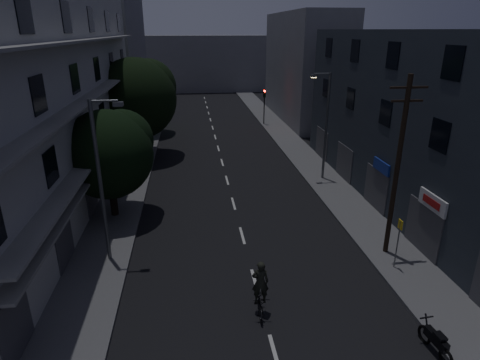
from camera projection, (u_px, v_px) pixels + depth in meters
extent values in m
plane|color=black|center=(222.00, 161.00, 35.80)|extent=(160.00, 160.00, 0.00)
cube|color=#565659|center=(136.00, 163.00, 34.89)|extent=(3.00, 90.00, 0.15)
cube|color=#565659|center=(303.00, 157.00, 36.66)|extent=(3.00, 90.00, 0.15)
cube|color=beige|center=(275.00, 354.00, 14.44)|extent=(0.15, 2.00, 0.01)
cube|color=beige|center=(255.00, 281.00, 18.62)|extent=(0.15, 2.00, 0.01)
cube|color=beige|center=(242.00, 235.00, 22.80)|extent=(0.15, 2.00, 0.01)
cube|color=beige|center=(233.00, 203.00, 26.98)|extent=(0.15, 2.00, 0.01)
cube|color=beige|center=(227.00, 180.00, 31.15)|extent=(0.15, 2.00, 0.01)
cube|color=beige|center=(222.00, 162.00, 35.33)|extent=(0.15, 2.00, 0.01)
cube|color=beige|center=(218.00, 148.00, 39.51)|extent=(0.15, 2.00, 0.01)
cube|color=beige|center=(215.00, 137.00, 43.69)|extent=(0.15, 2.00, 0.01)
cube|color=beige|center=(213.00, 128.00, 47.87)|extent=(0.15, 2.00, 0.01)
cube|color=beige|center=(210.00, 120.00, 52.05)|extent=(0.15, 2.00, 0.01)
cube|color=beige|center=(209.00, 113.00, 56.22)|extent=(0.15, 2.00, 0.01)
cube|color=beige|center=(207.00, 107.00, 60.40)|extent=(0.15, 2.00, 0.01)
cube|color=beige|center=(206.00, 102.00, 64.58)|extent=(0.15, 2.00, 0.01)
cube|color=beige|center=(204.00, 98.00, 68.76)|extent=(0.15, 2.00, 0.01)
cube|color=#B4B4AF|center=(41.00, 96.00, 25.42)|extent=(6.00, 36.00, 14.00)
cube|color=black|center=(11.00, 312.00, 13.61)|extent=(0.06, 1.60, 1.60)
cube|color=black|center=(62.00, 230.00, 19.18)|extent=(0.06, 1.60, 1.60)
cube|color=black|center=(90.00, 185.00, 24.75)|extent=(0.06, 1.60, 1.60)
cube|color=black|center=(108.00, 156.00, 30.32)|extent=(0.06, 1.60, 1.60)
cube|color=black|center=(120.00, 137.00, 35.89)|extent=(0.06, 1.60, 1.60)
cube|color=black|center=(129.00, 122.00, 41.46)|extent=(0.06, 1.60, 1.60)
cube|color=black|center=(51.00, 166.00, 18.05)|extent=(0.06, 1.60, 1.60)
cube|color=black|center=(83.00, 134.00, 23.62)|extent=(0.06, 1.60, 1.60)
cube|color=black|center=(102.00, 114.00, 29.19)|extent=(0.06, 1.60, 1.60)
cube|color=black|center=(116.00, 101.00, 34.77)|extent=(0.06, 1.60, 1.60)
cube|color=black|center=(125.00, 91.00, 40.34)|extent=(0.06, 1.60, 1.60)
cube|color=black|center=(38.00, 95.00, 16.93)|extent=(0.06, 1.60, 1.60)
cube|color=black|center=(75.00, 79.00, 22.50)|extent=(0.06, 1.60, 1.60)
cube|color=black|center=(97.00, 69.00, 28.07)|extent=(0.06, 1.60, 1.60)
cube|color=black|center=(112.00, 62.00, 33.64)|extent=(0.06, 1.60, 1.60)
cube|color=black|center=(122.00, 58.00, 39.21)|extent=(0.06, 1.60, 1.60)
cube|color=black|center=(24.00, 13.00, 15.80)|extent=(0.06, 1.60, 1.60)
cube|color=black|center=(66.00, 17.00, 21.37)|extent=(0.06, 1.60, 1.60)
cube|color=black|center=(91.00, 20.00, 26.94)|extent=(0.06, 1.60, 1.60)
cube|color=black|center=(107.00, 21.00, 32.51)|extent=(0.06, 1.60, 1.60)
cube|color=black|center=(119.00, 23.00, 38.08)|extent=(0.06, 1.60, 1.60)
cube|color=gray|center=(103.00, 141.00, 26.89)|extent=(1.00, 32.40, 0.12)
cube|color=gray|center=(97.00, 92.00, 25.76)|extent=(1.00, 32.40, 0.12)
cube|color=gray|center=(91.00, 40.00, 24.64)|extent=(1.00, 32.40, 0.12)
cube|color=gray|center=(103.00, 153.00, 27.19)|extent=(0.80, 32.40, 0.12)
cube|color=#424247|center=(15.00, 326.00, 13.82)|extent=(0.06, 2.40, 2.40)
cube|color=#424247|center=(64.00, 241.00, 19.39)|extent=(0.06, 2.40, 2.40)
cube|color=#424247|center=(91.00, 194.00, 24.96)|extent=(0.06, 2.40, 2.40)
cube|color=#424247|center=(109.00, 164.00, 30.53)|extent=(0.06, 2.40, 2.40)
cube|color=#424247|center=(120.00, 143.00, 36.10)|extent=(0.06, 2.40, 2.40)
cube|color=#424247|center=(129.00, 128.00, 41.68)|extent=(0.06, 2.40, 2.40)
cube|color=#282F37|center=(426.00, 123.00, 25.07)|extent=(6.00, 28.00, 11.00)
cube|color=black|center=(440.00, 136.00, 18.86)|extent=(0.06, 1.40, 1.50)
cube|color=black|center=(386.00, 113.00, 23.96)|extent=(0.06, 1.40, 1.50)
cube|color=black|center=(350.00, 98.00, 29.07)|extent=(0.06, 1.40, 1.50)
cube|color=black|center=(326.00, 88.00, 34.18)|extent=(0.06, 1.40, 1.50)
cube|color=black|center=(453.00, 63.00, 17.69)|extent=(0.06, 1.40, 1.50)
cube|color=black|center=(393.00, 55.00, 22.80)|extent=(0.06, 1.40, 1.50)
cube|color=black|center=(355.00, 51.00, 27.91)|extent=(0.06, 1.40, 1.50)
cube|color=black|center=(329.00, 47.00, 33.02)|extent=(0.06, 1.40, 1.50)
cube|color=#424247|center=(423.00, 229.00, 20.58)|extent=(0.06, 3.00, 2.60)
cube|color=#424247|center=(376.00, 189.00, 25.69)|extent=(0.06, 3.00, 2.60)
cube|color=#424247|center=(344.00, 163.00, 30.79)|extent=(0.06, 3.00, 2.60)
cube|color=#424247|center=(322.00, 144.00, 35.90)|extent=(0.06, 3.00, 2.60)
cube|color=silver|center=(433.00, 202.00, 19.51)|extent=(0.12, 2.20, 0.80)
cube|color=#B21414|center=(431.00, 202.00, 19.50)|extent=(0.02, 1.40, 0.36)
cube|color=navy|center=(381.00, 166.00, 24.62)|extent=(0.12, 2.00, 0.70)
cube|color=slate|center=(116.00, 54.00, 52.92)|extent=(6.00, 20.00, 16.00)
cube|color=slate|center=(304.00, 67.00, 50.71)|extent=(6.00, 20.00, 13.00)
cube|color=slate|center=(201.00, 63.00, 75.82)|extent=(24.00, 8.00, 10.00)
cylinder|color=black|center=(112.00, 188.00, 24.45)|extent=(0.44, 0.44, 3.55)
sphere|color=black|center=(108.00, 154.00, 23.70)|extent=(5.32, 5.32, 5.32)
sphere|color=black|center=(122.00, 140.00, 24.17)|extent=(3.73, 3.73, 3.73)
sphere|color=black|center=(94.00, 151.00, 22.98)|extent=(3.46, 3.46, 3.46)
cylinder|color=black|center=(139.00, 130.00, 36.07)|extent=(0.44, 0.44, 4.69)
sphere|color=black|center=(136.00, 99.00, 35.08)|extent=(7.06, 7.06, 7.06)
sphere|color=black|center=(148.00, 87.00, 35.72)|extent=(4.94, 4.94, 4.94)
sphere|color=black|center=(124.00, 94.00, 34.14)|extent=(4.59, 4.59, 4.59)
cylinder|color=black|center=(143.00, 115.00, 44.16)|extent=(0.44, 0.44, 4.03)
sphere|color=black|center=(142.00, 93.00, 43.31)|extent=(6.02, 6.02, 6.02)
sphere|color=black|center=(150.00, 85.00, 43.85)|extent=(4.21, 4.21, 4.21)
sphere|color=black|center=(133.00, 89.00, 42.51)|extent=(3.91, 3.91, 3.91)
cylinder|color=black|center=(264.00, 111.00, 48.59)|extent=(0.12, 0.12, 3.20)
cube|color=black|center=(264.00, 94.00, 47.87)|extent=(0.28, 0.22, 0.90)
sphere|color=#FF0C05|center=(265.00, 91.00, 47.62)|extent=(0.22, 0.22, 0.22)
sphere|color=#3F330C|center=(265.00, 94.00, 47.72)|extent=(0.22, 0.22, 0.22)
sphere|color=black|center=(265.00, 96.00, 47.83)|extent=(0.22, 0.22, 0.22)
cylinder|color=black|center=(159.00, 110.00, 48.90)|extent=(0.12, 0.12, 3.20)
cube|color=black|center=(158.00, 93.00, 48.18)|extent=(0.28, 0.22, 0.90)
sphere|color=black|center=(158.00, 91.00, 47.92)|extent=(0.22, 0.22, 0.22)
sphere|color=#3F330C|center=(158.00, 93.00, 48.03)|extent=(0.22, 0.22, 0.22)
sphere|color=#0CFF26|center=(158.00, 96.00, 48.13)|extent=(0.22, 0.22, 0.22)
cylinder|color=#595D61|center=(100.00, 184.00, 18.87)|extent=(0.18, 0.18, 8.00)
cylinder|color=#595D61|center=(104.00, 101.00, 17.57)|extent=(1.20, 0.10, 0.10)
cube|color=#595D61|center=(118.00, 104.00, 17.70)|extent=(0.45, 0.25, 0.18)
cube|color=#4C4C4C|center=(118.00, 106.00, 17.73)|extent=(0.35, 0.18, 0.04)
cylinder|color=#54575B|center=(326.00, 127.00, 29.87)|extent=(0.18, 0.18, 8.00)
cylinder|color=#54575B|center=(322.00, 74.00, 28.42)|extent=(1.20, 0.10, 0.10)
cube|color=#54575B|center=(314.00, 76.00, 28.41)|extent=(0.45, 0.25, 0.18)
cube|color=#FFD88C|center=(314.00, 77.00, 28.44)|extent=(0.35, 0.18, 0.04)
cylinder|color=#505357|center=(141.00, 107.00, 37.52)|extent=(0.18, 0.18, 8.00)
cylinder|color=#505357|center=(144.00, 64.00, 36.22)|extent=(1.20, 0.10, 0.10)
cube|color=#505357|center=(151.00, 66.00, 36.34)|extent=(0.45, 0.25, 0.18)
cube|color=#4C4C4C|center=(151.00, 67.00, 36.38)|extent=(0.35, 0.18, 0.04)
cylinder|color=black|center=(397.00, 170.00, 19.33)|extent=(0.24, 0.24, 9.00)
cube|color=black|center=(409.00, 87.00, 17.96)|extent=(1.80, 0.10, 0.10)
cube|color=black|center=(407.00, 101.00, 18.17)|extent=(1.50, 0.10, 0.10)
cylinder|color=#595B60|center=(397.00, 244.00, 19.07)|extent=(0.06, 0.06, 2.50)
cube|color=yellow|center=(400.00, 225.00, 18.70)|extent=(0.05, 0.35, 0.45)
torus|color=black|center=(446.00, 358.00, 13.88)|extent=(0.17, 0.71, 0.70)
torus|color=black|center=(424.00, 334.00, 14.97)|extent=(0.17, 0.71, 0.70)
cube|color=black|center=(436.00, 339.00, 14.32)|extent=(0.34, 1.11, 0.35)
cube|color=black|center=(440.00, 336.00, 14.09)|extent=(0.34, 0.47, 0.10)
cylinder|color=black|center=(427.00, 326.00, 14.77)|extent=(0.10, 0.43, 0.83)
cube|color=black|center=(427.00, 317.00, 14.75)|extent=(0.55, 0.09, 0.04)
imported|color=black|center=(260.00, 302.00, 16.47)|extent=(0.80, 1.93, 0.99)
imported|color=black|center=(260.00, 282.00, 16.13)|extent=(0.73, 0.51, 1.90)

